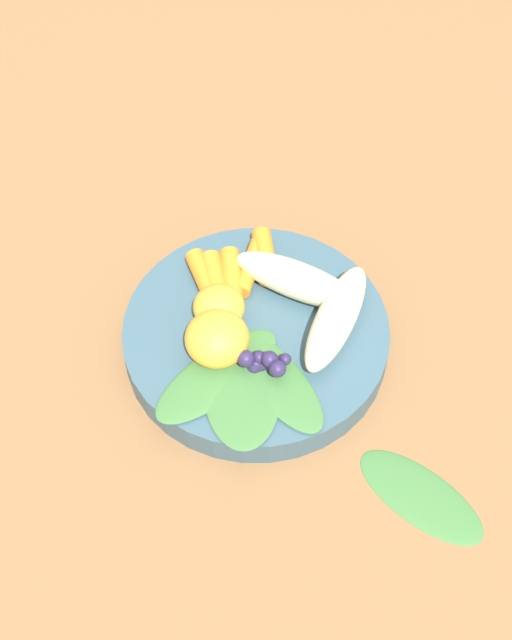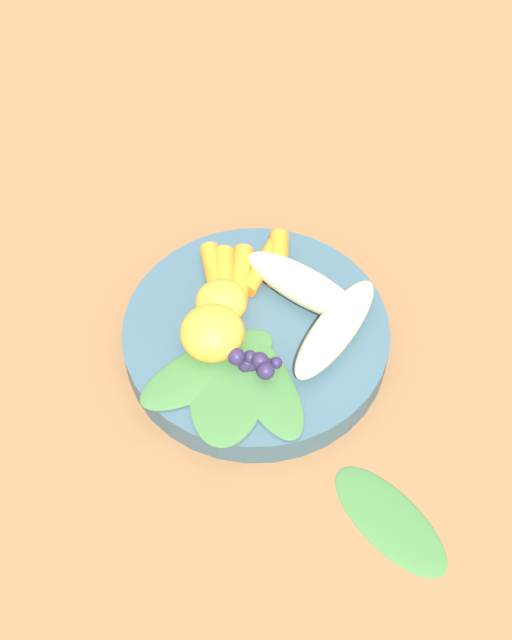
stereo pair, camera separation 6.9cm
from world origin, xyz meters
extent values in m
plane|color=brown|center=(0.00, 0.00, 0.00)|extent=(2.40, 2.40, 0.00)
cylinder|color=#385666|center=(0.00, 0.00, 0.01)|extent=(0.23, 0.23, 0.03)
ellipsoid|color=beige|center=(-0.01, 0.05, 0.05)|extent=(0.12, 0.08, 0.03)
ellipsoid|color=beige|center=(0.04, 0.05, 0.05)|extent=(0.08, 0.12, 0.03)
ellipsoid|color=#F4A833|center=(0.00, -0.04, 0.05)|extent=(0.05, 0.05, 0.04)
ellipsoid|color=#F4A833|center=(-0.03, -0.02, 0.05)|extent=(0.04, 0.04, 0.03)
cylinder|color=orange|center=(-0.05, 0.05, 0.04)|extent=(0.06, 0.05, 0.02)
cylinder|color=orange|center=(-0.05, 0.03, 0.04)|extent=(0.05, 0.06, 0.02)
cylinder|color=orange|center=(-0.05, 0.01, 0.04)|extent=(0.06, 0.05, 0.02)
cylinder|color=orange|center=(-0.06, 0.00, 0.04)|extent=(0.06, 0.04, 0.02)
cylinder|color=orange|center=(-0.07, -0.01, 0.04)|extent=(0.06, 0.04, 0.02)
sphere|color=#2D234C|center=(0.03, -0.02, 0.03)|extent=(0.01, 0.01, 0.01)
sphere|color=#2D234C|center=(0.04, -0.02, 0.04)|extent=(0.01, 0.01, 0.01)
sphere|color=#2D234C|center=(0.03, -0.03, 0.03)|extent=(0.01, 0.01, 0.01)
sphere|color=#2D234C|center=(0.04, -0.02, 0.04)|extent=(0.01, 0.01, 0.01)
sphere|color=#2D234C|center=(0.03, -0.03, 0.03)|extent=(0.01, 0.01, 0.01)
sphere|color=#2D234C|center=(0.03, -0.03, 0.04)|extent=(0.01, 0.01, 0.01)
sphere|color=#2D234C|center=(0.05, -0.02, 0.05)|extent=(0.01, 0.01, 0.01)
sphere|color=#2D234C|center=(0.04, -0.02, 0.03)|extent=(0.01, 0.01, 0.01)
sphere|color=#2D234C|center=(0.03, -0.04, 0.05)|extent=(0.01, 0.01, 0.01)
sphere|color=#2D234C|center=(0.04, -0.02, 0.05)|extent=(0.01, 0.01, 0.01)
sphere|color=#2D234C|center=(0.03, -0.02, 0.04)|extent=(0.01, 0.01, 0.01)
sphere|color=#2D234C|center=(0.05, -0.01, 0.04)|extent=(0.01, 0.01, 0.01)
sphere|color=#2D234C|center=(0.04, -0.02, 0.03)|extent=(0.01, 0.01, 0.01)
ellipsoid|color=#3D7038|center=(0.02, -0.06, 0.03)|extent=(0.06, 0.13, 0.00)
ellipsoid|color=#3D7038|center=(0.04, -0.05, 0.03)|extent=(0.13, 0.12, 0.00)
ellipsoid|color=#3D7038|center=(0.05, -0.02, 0.03)|extent=(0.12, 0.06, 0.00)
ellipsoid|color=#3D7038|center=(0.19, 0.01, 0.00)|extent=(0.12, 0.07, 0.01)
camera|label=1|loc=(0.31, -0.26, 0.59)|focal=45.31mm
camera|label=2|loc=(0.35, -0.20, 0.59)|focal=45.31mm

